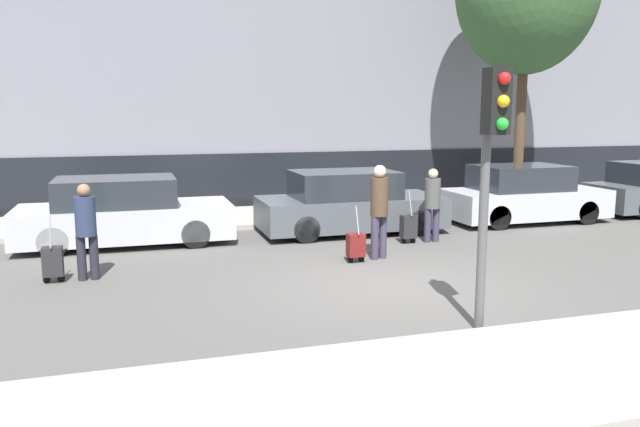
# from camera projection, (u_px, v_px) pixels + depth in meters

# --- Properties ---
(ground_plane) EXTENTS (80.00, 80.00, 0.00)m
(ground_plane) POSITION_uv_depth(u_px,v_px,m) (393.00, 285.00, 10.25)
(ground_plane) COLOR #565451
(sidewalk_near) EXTENTS (28.00, 2.50, 0.12)m
(sidewalk_near) POSITION_uv_depth(u_px,v_px,m) (533.00, 372.00, 6.70)
(sidewalk_near) COLOR #A39E93
(sidewalk_near) RESTS_ON ground_plane
(sidewalk_far) EXTENTS (28.00, 3.00, 0.12)m
(sidewalk_far) POSITION_uv_depth(u_px,v_px,m) (289.00, 215.00, 16.85)
(sidewalk_far) COLOR #A39E93
(sidewalk_far) RESTS_ON ground_plane
(building_facade) EXTENTS (28.00, 2.99, 12.46)m
(building_facade) POSITION_uv_depth(u_px,v_px,m) (258.00, 1.00, 19.31)
(building_facade) COLOR slate
(building_facade) RESTS_ON ground_plane
(parked_car_0) EXTENTS (4.45, 1.87, 1.44)m
(parked_car_0) POSITION_uv_depth(u_px,v_px,m) (123.00, 213.00, 13.33)
(parked_car_0) COLOR #B7BABF
(parked_car_0) RESTS_ON ground_plane
(parked_car_1) EXTENTS (4.29, 1.89, 1.46)m
(parked_car_1) POSITION_uv_depth(u_px,v_px,m) (349.00, 204.00, 14.63)
(parked_car_1) COLOR #4C5156
(parked_car_1) RESTS_ON ground_plane
(parked_car_2) EXTENTS (4.12, 1.82, 1.47)m
(parked_car_2) POSITION_uv_depth(u_px,v_px,m) (523.00, 196.00, 16.06)
(parked_car_2) COLOR #B7BABF
(parked_car_2) RESTS_ON ground_plane
(pedestrian_left) EXTENTS (0.35, 0.34, 1.64)m
(pedestrian_left) POSITION_uv_depth(u_px,v_px,m) (86.00, 226.00, 10.45)
(pedestrian_left) COLOR #23232D
(pedestrian_left) RESTS_ON ground_plane
(trolley_left) EXTENTS (0.34, 0.29, 1.15)m
(trolley_left) POSITION_uv_depth(u_px,v_px,m) (53.00, 262.00, 10.35)
(trolley_left) COLOR #262628
(trolley_left) RESTS_ON ground_plane
(pedestrian_center) EXTENTS (0.34, 0.34, 1.82)m
(pedestrian_center) POSITION_uv_depth(u_px,v_px,m) (379.00, 206.00, 11.94)
(pedestrian_center) COLOR #383347
(pedestrian_center) RESTS_ON ground_plane
(trolley_center) EXTENTS (0.34, 0.29, 1.09)m
(trolley_center) POSITION_uv_depth(u_px,v_px,m) (356.00, 245.00, 11.76)
(trolley_center) COLOR maroon
(trolley_center) RESTS_ON ground_plane
(pedestrian_right) EXTENTS (0.35, 0.34, 1.61)m
(pedestrian_right) POSITION_uv_depth(u_px,v_px,m) (432.00, 201.00, 13.52)
(pedestrian_right) COLOR #383347
(pedestrian_right) RESTS_ON ground_plane
(trolley_right) EXTENTS (0.34, 0.29, 1.15)m
(trolley_right) POSITION_uv_depth(u_px,v_px,m) (408.00, 227.00, 13.46)
(trolley_right) COLOR #262628
(trolley_right) RESTS_ON ground_plane
(traffic_light) EXTENTS (0.28, 0.47, 3.35)m
(traffic_light) POSITION_uv_depth(u_px,v_px,m) (491.00, 146.00, 7.70)
(traffic_light) COLOR #515154
(traffic_light) RESTS_ON ground_plane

